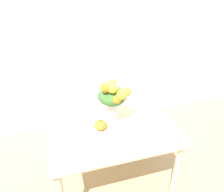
{
  "coord_description": "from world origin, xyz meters",
  "views": [
    {
      "loc": [
        -0.44,
        -1.53,
        2.03
      ],
      "look_at": [
        0.03,
        0.07,
        1.05
      ],
      "focal_mm": 35.0,
      "sensor_mm": 36.0,
      "label": 1
    }
  ],
  "objects": [
    {
      "name": "flower_vase",
      "position": [
        0.03,
        0.05,
        1.04
      ],
      "size": [
        0.27,
        0.3,
        0.46
      ],
      "color": "silver",
      "rests_on": "dining_table"
    },
    {
      "name": "dining_chair_near_window",
      "position": [
        0.14,
        0.78,
        0.48
      ],
      "size": [
        0.47,
        0.47,
        0.95
      ],
      "rotation": [
        0.0,
        0.0,
        -0.13
      ],
      "color": "white",
      "rests_on": "ground_plane"
    },
    {
      "name": "pumpkin",
      "position": [
        -0.1,
        -0.01,
        0.81
      ],
      "size": [
        0.11,
        0.11,
        0.11
      ],
      "color": "orange",
      "rests_on": "dining_table"
    },
    {
      "name": "ground_plane",
      "position": [
        0.0,
        0.0,
        0.0
      ],
      "size": [
        12.0,
        12.0,
        0.0
      ],
      "primitive_type": "plane",
      "color": "tan"
    },
    {
      "name": "wall_back",
      "position": [
        0.0,
        1.18,
        1.35
      ],
      "size": [
        8.0,
        0.06,
        2.7
      ],
      "color": "silver",
      "rests_on": "ground_plane"
    },
    {
      "name": "dining_table",
      "position": [
        0.0,
        0.0,
        0.65
      ],
      "size": [
        1.17,
        0.84,
        0.77
      ],
      "color": "beige",
      "rests_on": "ground_plane"
    }
  ]
}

